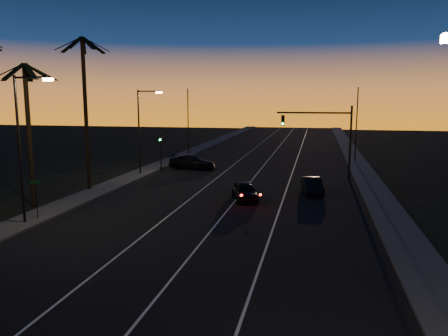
% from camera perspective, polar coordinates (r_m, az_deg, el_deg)
% --- Properties ---
extents(road, '(20.00, 170.00, 0.01)m').
position_cam_1_polar(road, '(34.26, 1.02, -3.82)').
color(road, black).
rests_on(road, ground).
extents(sidewalk_left, '(2.40, 170.00, 0.16)m').
position_cam_1_polar(sidewalk_left, '(37.96, -15.83, -2.78)').
color(sidewalk_left, '#353533').
rests_on(sidewalk_left, ground).
extents(sidewalk_right, '(2.40, 170.00, 0.16)m').
position_cam_1_polar(sidewalk_right, '(33.99, 19.95, -4.35)').
color(sidewalk_right, '#353533').
rests_on(sidewalk_right, ground).
extents(lane_stripe_left, '(0.12, 160.00, 0.01)m').
position_cam_1_polar(lane_stripe_left, '(34.94, -3.82, -3.56)').
color(lane_stripe_left, silver).
rests_on(lane_stripe_left, road).
extents(lane_stripe_mid, '(0.12, 160.00, 0.01)m').
position_cam_1_polar(lane_stripe_mid, '(34.17, 1.85, -3.84)').
color(lane_stripe_mid, silver).
rests_on(lane_stripe_mid, road).
extents(lane_stripe_right, '(0.12, 160.00, 0.01)m').
position_cam_1_polar(lane_stripe_right, '(33.75, 7.72, -4.08)').
color(lane_stripe_right, silver).
rests_on(lane_stripe_right, road).
extents(palm_mid, '(4.25, 4.16, 10.03)m').
position_cam_1_polar(palm_mid, '(33.20, -24.22, 5.87)').
color(palm_mid, black).
rests_on(palm_mid, ground).
extents(palm_far, '(4.25, 4.16, 12.53)m').
position_cam_1_polar(palm_far, '(37.68, -17.69, 8.59)').
color(palm_far, black).
rests_on(palm_far, ground).
extents(streetlight_left_near, '(2.55, 0.26, 9.00)m').
position_cam_1_polar(streetlight_left_near, '(28.57, -24.76, 3.57)').
color(streetlight_left_near, black).
rests_on(streetlight_left_near, ground).
extents(streetlight_left_far, '(2.55, 0.26, 8.50)m').
position_cam_1_polar(streetlight_left_far, '(44.28, -10.69, 5.56)').
color(streetlight_left_far, black).
rests_on(streetlight_left_far, ground).
extents(street_sign, '(0.70, 0.06, 2.60)m').
position_cam_1_polar(street_sign, '(29.94, -23.31, -3.22)').
color(street_sign, black).
rests_on(street_sign, ground).
extents(signal_mast, '(7.10, 0.41, 7.00)m').
position_cam_1_polar(signal_mast, '(42.88, 13.09, 5.00)').
color(signal_mast, black).
rests_on(signal_mast, ground).
extents(signal_post, '(0.28, 0.37, 4.20)m').
position_cam_1_polar(signal_post, '(45.87, -8.29, 3.02)').
color(signal_post, black).
rests_on(signal_post, ground).
extents(far_pole_left, '(0.14, 0.14, 9.00)m').
position_cam_1_polar(far_pole_left, '(60.42, -4.71, 6.05)').
color(far_pole_left, black).
rests_on(far_pole_left, ground).
extents(far_pole_right, '(0.14, 0.14, 9.00)m').
position_cam_1_polar(far_pole_right, '(55.07, 16.92, 5.40)').
color(far_pole_right, black).
rests_on(far_pole_right, ground).
extents(lead_car, '(3.00, 4.73, 1.37)m').
position_cam_1_polar(lead_car, '(33.24, 2.72, -3.01)').
color(lead_car, black).
rests_on(lead_car, road).
extents(right_car, '(2.03, 4.09, 1.29)m').
position_cam_1_polar(right_car, '(36.14, 11.45, -2.27)').
color(right_car, black).
rests_on(right_car, road).
extents(cross_car, '(5.44, 2.89, 1.50)m').
position_cam_1_polar(cross_car, '(47.81, -4.19, 0.76)').
color(cross_car, black).
rests_on(cross_car, road).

